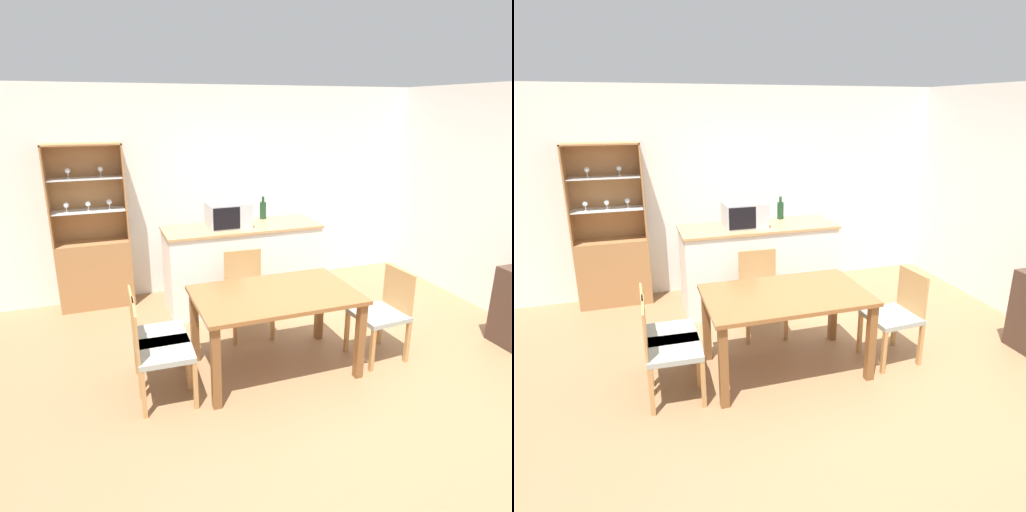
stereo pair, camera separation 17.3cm
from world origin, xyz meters
The scene contains 11 objects.
ground_plane centered at (0.00, 0.00, 0.00)m, with size 18.00×18.00×0.00m, color #936B47.
wall_back centered at (0.00, 2.63, 1.27)m, with size 6.80×0.06×2.55m.
kitchen_counter centered at (-0.10, 1.89, 0.49)m, with size 1.82×0.65×0.98m.
display_cabinet centered at (-1.75, 2.44, 0.56)m, with size 0.84×0.33×1.92m.
dining_table centered at (-0.28, 0.40, 0.64)m, with size 1.41×0.88×0.75m.
dining_chair_side_left_near centered at (-1.32, 0.27, 0.45)m, with size 0.46×0.46×0.86m.
dining_chair_head_far centered at (-0.28, 1.18, 0.45)m, with size 0.46×0.46×0.86m.
dining_chair_side_left_far centered at (-1.32, 0.54, 0.45)m, with size 0.44×0.44×0.86m.
dining_chair_side_right_near centered at (0.76, 0.27, 0.45)m, with size 0.47×0.47×0.86m.
microwave centered at (-0.26, 1.88, 1.12)m, with size 0.48×0.35×0.29m.
wine_bottle centered at (0.26, 2.13, 1.09)m, with size 0.08×0.08×0.28m.
Camera 1 is at (-1.68, -3.01, 2.29)m, focal length 32.00 mm.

